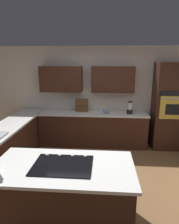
# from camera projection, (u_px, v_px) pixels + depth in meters

# --- Properties ---
(ground_plane) EXTENTS (14.00, 14.00, 0.00)m
(ground_plane) POSITION_uv_depth(u_px,v_px,m) (93.00, 181.00, 3.70)
(ground_plane) COLOR brown
(wall_back) EXTENTS (6.00, 0.44, 2.60)m
(wall_back) POSITION_uv_depth(u_px,v_px,m) (95.00, 91.00, 5.33)
(wall_back) COLOR silver
(wall_back) RESTS_ON ground
(lower_cabinets_back) EXTENTS (2.80, 0.60, 0.86)m
(lower_cabinets_back) POSITION_uv_depth(u_px,v_px,m) (93.00, 129.00, 5.26)
(lower_cabinets_back) COLOR #381E14
(lower_cabinets_back) RESTS_ON ground
(countertop_back) EXTENTS (2.84, 0.64, 0.04)m
(countertop_back) POSITION_uv_depth(u_px,v_px,m) (93.00, 113.00, 5.15)
(countertop_back) COLOR silver
(countertop_back) RESTS_ON lower_cabinets_back
(lower_cabinets_side) EXTENTS (0.60, 2.90, 0.86)m
(lower_cabinets_side) POSITION_uv_depth(u_px,v_px,m) (11.00, 145.00, 4.26)
(lower_cabinets_side) COLOR #381E14
(lower_cabinets_side) RESTS_ON ground
(countertop_side) EXTENTS (0.64, 2.94, 0.04)m
(countertop_side) POSITION_uv_depth(u_px,v_px,m) (9.00, 126.00, 4.15)
(countertop_side) COLOR silver
(countertop_side) RESTS_ON lower_cabinets_side
(island_base) EXTENTS (1.77, 0.88, 0.86)m
(island_base) POSITION_uv_depth(u_px,v_px,m) (64.00, 197.00, 2.63)
(island_base) COLOR #381E14
(island_base) RESTS_ON ground
(island_top) EXTENTS (1.85, 0.96, 0.04)m
(island_top) POSITION_uv_depth(u_px,v_px,m) (63.00, 167.00, 2.52)
(island_top) COLOR silver
(island_top) RESTS_ON island_base
(wall_oven) EXTENTS (0.80, 0.66, 2.19)m
(wall_oven) POSITION_uv_depth(u_px,v_px,m) (170.00, 107.00, 4.95)
(wall_oven) COLOR #381E14
(wall_oven) RESTS_ON ground
(cooktop) EXTENTS (0.76, 0.56, 0.03)m
(cooktop) POSITION_uv_depth(u_px,v_px,m) (63.00, 165.00, 2.52)
(cooktop) COLOR black
(cooktop) RESTS_ON island_top
(blender) EXTENTS (0.15, 0.15, 0.32)m
(blender) POSITION_uv_depth(u_px,v_px,m) (130.00, 108.00, 5.00)
(blender) COLOR black
(blender) RESTS_ON countertop_back
(mixing_bowl) EXTENTS (0.18, 0.18, 0.10)m
(mixing_bowl) POSITION_uv_depth(u_px,v_px,m) (106.00, 111.00, 5.07)
(mixing_bowl) COLOR #668CB2
(mixing_bowl) RESTS_ON countertop_back
(spice_rack) EXTENTS (0.33, 0.11, 0.34)m
(spice_rack) POSITION_uv_depth(u_px,v_px,m) (82.00, 105.00, 5.20)
(spice_rack) COLOR brown
(spice_rack) RESTS_ON countertop_back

